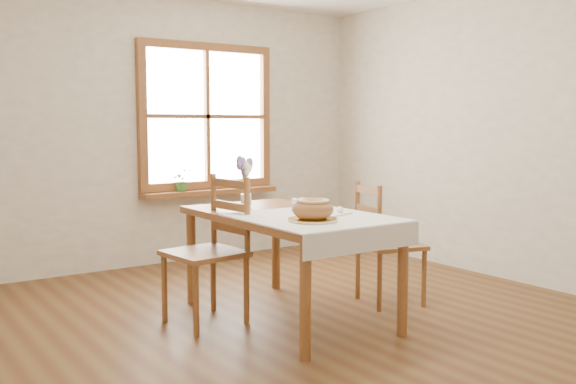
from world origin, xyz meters
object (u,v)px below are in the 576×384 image
object	(u,v)px
chair_right	(391,243)
bread_plate	(313,220)
dining_table	(288,225)
chair_left	(205,251)
flower_vase	(246,201)

from	to	relation	value
chair_right	bread_plate	bearing A→B (deg)	123.62
dining_table	chair_left	distance (m)	0.61
bread_plate	chair_right	bearing A→B (deg)	17.91
chair_left	chair_right	xyz separation A→B (m)	(1.41, -0.35, -0.04)
chair_left	chair_right	world-z (taller)	chair_left
chair_right	flower_vase	xyz separation A→B (m)	(-0.93, 0.60, 0.33)
bread_plate	chair_left	bearing A→B (deg)	122.25
dining_table	chair_right	xyz separation A→B (m)	(0.87, -0.13, -0.20)
dining_table	flower_vase	xyz separation A→B (m)	(-0.06, 0.47, 0.13)
bread_plate	flower_vase	bearing A→B (deg)	86.44
dining_table	chair_right	world-z (taller)	chair_right
dining_table	chair_left	world-z (taller)	chair_left
bread_plate	flower_vase	distance (m)	0.92
chair_left	chair_right	size ratio (longest dim) A/B	1.09
dining_table	flower_vase	bearing A→B (deg)	97.40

